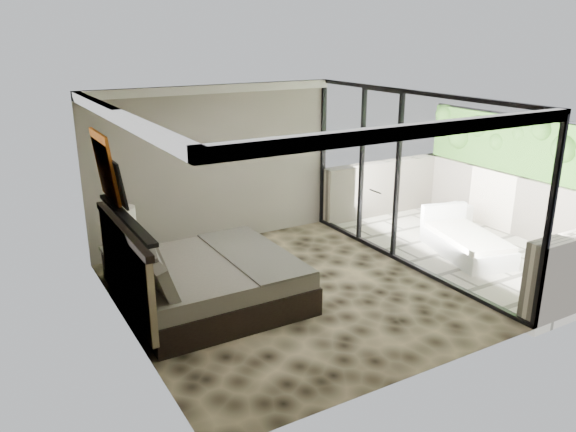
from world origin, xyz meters
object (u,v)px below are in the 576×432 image
bed (204,280)px  nightstand (124,263)px  ottoman (456,216)px  lounger (465,242)px  table_lamp (124,223)px

bed → nightstand: bed is taller
ottoman → lounger: size_ratio=0.24×
nightstand → ottoman: 6.29m
nightstand → table_lamp: bearing=-55.7°
nightstand → ottoman: bearing=-28.3°
ottoman → table_lamp: bearing=173.4°
nightstand → lounger: bearing=-40.2°
lounger → nightstand: bearing=176.2°
bed → nightstand: bearing=118.8°
table_lamp → lounger: 5.63m
table_lamp → ottoman: 6.27m
nightstand → ottoman: nightstand is taller
nightstand → table_lamp: (0.05, -0.04, 0.66)m
bed → lounger: bed is taller
bed → ottoman: bearing=6.5°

